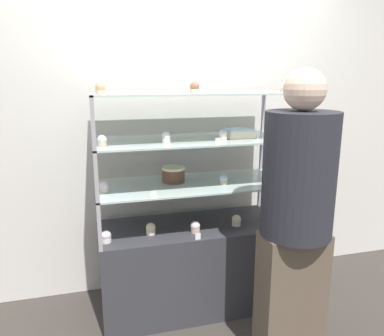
% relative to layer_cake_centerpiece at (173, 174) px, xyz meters
% --- Properties ---
extents(ground_plane, '(20.00, 20.00, 0.00)m').
position_rel_layer_cake_centerpiece_xyz_m(ground_plane, '(0.12, -0.07, -1.02)').
color(ground_plane, '#38332D').
extents(back_wall, '(8.00, 0.05, 2.60)m').
position_rel_layer_cake_centerpiece_xyz_m(back_wall, '(0.12, 0.35, 0.28)').
color(back_wall, silver).
rests_on(back_wall, ground_plane).
extents(display_base, '(1.34, 0.56, 0.65)m').
position_rel_layer_cake_centerpiece_xyz_m(display_base, '(0.12, -0.07, -0.70)').
color(display_base, '#333338').
rests_on(display_base, ground_plane).
extents(display_riser_lower, '(1.34, 0.56, 0.32)m').
position_rel_layer_cake_centerpiece_xyz_m(display_riser_lower, '(0.12, -0.07, -0.07)').
color(display_riser_lower, '#99999E').
rests_on(display_riser_lower, display_base).
extents(display_riser_middle, '(1.34, 0.56, 0.32)m').
position_rel_layer_cake_centerpiece_xyz_m(display_riser_middle, '(0.12, -0.07, 0.24)').
color(display_riser_middle, '#99999E').
rests_on(display_riser_middle, display_riser_lower).
extents(display_riser_upper, '(1.34, 0.56, 0.32)m').
position_rel_layer_cake_centerpiece_xyz_m(display_riser_upper, '(0.12, -0.07, 0.56)').
color(display_riser_upper, '#99999E').
rests_on(display_riser_upper, display_riser_middle).
extents(layer_cake_centerpiece, '(0.17, 0.17, 0.11)m').
position_rel_layer_cake_centerpiece_xyz_m(layer_cake_centerpiece, '(0.00, 0.00, 0.00)').
color(layer_cake_centerpiece, brown).
rests_on(layer_cake_centerpiece, display_riser_lower).
extents(sheet_cake_frosted, '(0.19, 0.16, 0.06)m').
position_rel_layer_cake_centerpiece_xyz_m(sheet_cake_frosted, '(0.46, -0.09, 0.29)').
color(sheet_cake_frosted, beige).
rests_on(sheet_cake_frosted, display_riser_middle).
extents(cupcake_0, '(0.07, 0.07, 0.08)m').
position_rel_layer_cake_centerpiece_xyz_m(cupcake_0, '(-0.50, -0.21, -0.34)').
color(cupcake_0, white).
rests_on(cupcake_0, display_base).
extents(cupcake_1, '(0.07, 0.07, 0.08)m').
position_rel_layer_cake_centerpiece_xyz_m(cupcake_1, '(-0.20, -0.16, -0.34)').
color(cupcake_1, beige).
rests_on(cupcake_1, display_base).
extents(cupcake_2, '(0.07, 0.07, 0.08)m').
position_rel_layer_cake_centerpiece_xyz_m(cupcake_2, '(0.11, -0.21, -0.34)').
color(cupcake_2, '#CCB28C').
rests_on(cupcake_2, display_base).
extents(cupcake_3, '(0.07, 0.07, 0.08)m').
position_rel_layer_cake_centerpiece_xyz_m(cupcake_3, '(0.43, -0.17, -0.34)').
color(cupcake_3, beige).
rests_on(cupcake_3, display_base).
extents(cupcake_4, '(0.07, 0.07, 0.08)m').
position_rel_layer_cake_centerpiece_xyz_m(cupcake_4, '(0.72, -0.18, -0.34)').
color(cupcake_4, white).
rests_on(cupcake_4, display_base).
extents(price_tag_0, '(0.04, 0.00, 0.04)m').
position_rel_layer_cake_centerpiece_xyz_m(price_tag_0, '(0.09, -0.33, -0.35)').
color(price_tag_0, white).
rests_on(price_tag_0, display_base).
extents(cupcake_5, '(0.06, 0.06, 0.07)m').
position_rel_layer_cake_centerpiece_xyz_m(cupcake_5, '(-0.49, -0.13, -0.02)').
color(cupcake_5, beige).
rests_on(cupcake_5, display_riser_lower).
extents(cupcake_6, '(0.06, 0.06, 0.07)m').
position_rel_layer_cake_centerpiece_xyz_m(cupcake_6, '(0.33, -0.15, -0.02)').
color(cupcake_6, '#CCB28C').
rests_on(cupcake_6, display_riser_lower).
extents(cupcake_7, '(0.06, 0.06, 0.07)m').
position_rel_layer_cake_centerpiece_xyz_m(cupcake_7, '(0.74, -0.17, -0.02)').
color(cupcake_7, white).
rests_on(cupcake_7, display_riser_lower).
extents(price_tag_1, '(0.04, 0.00, 0.04)m').
position_rel_layer_cake_centerpiece_xyz_m(price_tag_1, '(-0.20, -0.33, -0.03)').
color(price_tag_1, white).
rests_on(price_tag_1, display_riser_lower).
extents(cupcake_8, '(0.06, 0.06, 0.07)m').
position_rel_layer_cake_centerpiece_xyz_m(cupcake_8, '(-0.49, -0.21, 0.30)').
color(cupcake_8, '#CCB28C').
rests_on(cupcake_8, display_riser_middle).
extents(cupcake_9, '(0.06, 0.06, 0.07)m').
position_rel_layer_cake_centerpiece_xyz_m(cupcake_9, '(-0.08, -0.18, 0.30)').
color(cupcake_9, beige).
rests_on(cupcake_9, display_riser_middle).
extents(cupcake_10, '(0.06, 0.06, 0.07)m').
position_rel_layer_cake_centerpiece_xyz_m(cupcake_10, '(0.31, -0.17, 0.30)').
color(cupcake_10, beige).
rests_on(cupcake_10, display_riser_middle).
extents(cupcake_11, '(0.06, 0.06, 0.07)m').
position_rel_layer_cake_centerpiece_xyz_m(cupcake_11, '(0.74, -0.14, 0.30)').
color(cupcake_11, white).
rests_on(cupcake_11, display_riser_middle).
extents(price_tag_2, '(0.04, 0.00, 0.04)m').
position_rel_layer_cake_centerpiece_xyz_m(price_tag_2, '(0.22, -0.33, 0.28)').
color(price_tag_2, white).
rests_on(price_tag_2, display_riser_middle).
extents(cupcake_12, '(0.06, 0.06, 0.07)m').
position_rel_layer_cake_centerpiece_xyz_m(cupcake_12, '(-0.48, -0.22, 0.61)').
color(cupcake_12, '#CCB28C').
rests_on(cupcake_12, display_riser_upper).
extents(cupcake_13, '(0.06, 0.06, 0.07)m').
position_rel_layer_cake_centerpiece_xyz_m(cupcake_13, '(0.11, -0.17, 0.61)').
color(cupcake_13, '#CCB28C').
rests_on(cupcake_13, display_riser_upper).
extents(cupcake_14, '(0.06, 0.06, 0.07)m').
position_rel_layer_cake_centerpiece_xyz_m(cupcake_14, '(0.73, -0.20, 0.61)').
color(cupcake_14, '#CCB28C').
rests_on(cupcake_14, display_riser_upper).
extents(price_tag_3, '(0.04, 0.00, 0.04)m').
position_rel_layer_cake_centerpiece_xyz_m(price_tag_3, '(-0.06, -0.33, 0.60)').
color(price_tag_3, white).
rests_on(price_tag_3, display_riser_upper).
extents(customer_figure, '(0.41, 0.41, 1.76)m').
position_rel_layer_cake_centerpiece_xyz_m(customer_figure, '(0.56, -0.74, -0.09)').
color(customer_figure, brown).
rests_on(customer_figure, ground_plane).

